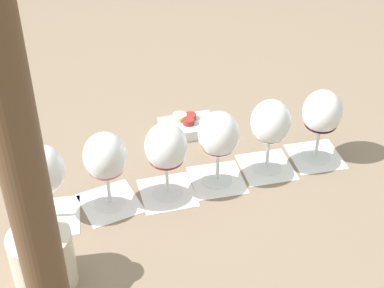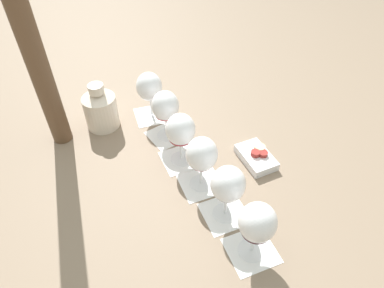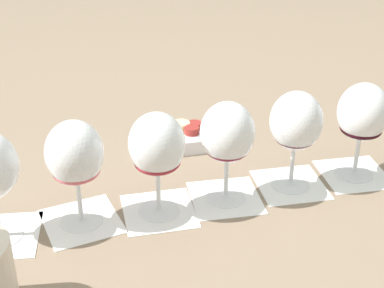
# 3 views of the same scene
# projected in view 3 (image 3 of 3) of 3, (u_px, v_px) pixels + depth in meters

# --- Properties ---
(ground_plane) EXTENTS (8.00, 8.00, 0.00)m
(ground_plane) POSITION_uv_depth(u_px,v_px,m) (192.00, 202.00, 1.00)
(ground_plane) COLOR #7F6B56
(tasting_card_0) EXTENTS (0.15, 0.16, 0.00)m
(tasting_card_0) POSITION_uv_depth(u_px,v_px,m) (1.00, 236.00, 0.91)
(tasting_card_0) COLOR white
(tasting_card_0) RESTS_ON ground_plane
(tasting_card_1) EXTENTS (0.17, 0.17, 0.00)m
(tasting_card_1) POSITION_uv_depth(u_px,v_px,m) (82.00, 221.00, 0.95)
(tasting_card_1) COLOR white
(tasting_card_1) RESTS_ON ground_plane
(tasting_card_2) EXTENTS (0.16, 0.16, 0.00)m
(tasting_card_2) POSITION_uv_depth(u_px,v_px,m) (159.00, 211.00, 0.97)
(tasting_card_2) COLOR white
(tasting_card_2) RESTS_ON ground_plane
(tasting_card_3) EXTENTS (0.16, 0.16, 0.00)m
(tasting_card_3) POSITION_uv_depth(u_px,v_px,m) (226.00, 198.00, 1.01)
(tasting_card_3) COLOR white
(tasting_card_3) RESTS_ON ground_plane
(tasting_card_4) EXTENTS (0.16, 0.16, 0.00)m
(tasting_card_4) POSITION_uv_depth(u_px,v_px,m) (290.00, 184.00, 1.05)
(tasting_card_4) COLOR white
(tasting_card_4) RESTS_ON ground_plane
(tasting_card_5) EXTENTS (0.16, 0.16, 0.00)m
(tasting_card_5) POSITION_uv_depth(u_px,v_px,m) (354.00, 174.00, 1.08)
(tasting_card_5) COLOR white
(tasting_card_5) RESTS_ON ground_plane
(wine_glass_1) EXTENTS (0.09, 0.09, 0.18)m
(wine_glass_1) POSITION_uv_depth(u_px,v_px,m) (75.00, 157.00, 0.89)
(wine_glass_1) COLOR white
(wine_glass_1) RESTS_ON tasting_card_1
(wine_glass_2) EXTENTS (0.09, 0.09, 0.18)m
(wine_glass_2) POSITION_uv_depth(u_px,v_px,m) (157.00, 148.00, 0.92)
(wine_glass_2) COLOR white
(wine_glass_2) RESTS_ON tasting_card_2
(wine_glass_3) EXTENTS (0.09, 0.09, 0.18)m
(wine_glass_3) POSITION_uv_depth(u_px,v_px,m) (227.00, 137.00, 0.95)
(wine_glass_3) COLOR white
(wine_glass_3) RESTS_ON tasting_card_3
(wine_glass_4) EXTENTS (0.09, 0.09, 0.18)m
(wine_glass_4) POSITION_uv_depth(u_px,v_px,m) (296.00, 125.00, 0.99)
(wine_glass_4) COLOR white
(wine_glass_4) RESTS_ON tasting_card_4
(wine_glass_5) EXTENTS (0.09, 0.09, 0.18)m
(wine_glass_5) POSITION_uv_depth(u_px,v_px,m) (363.00, 116.00, 1.02)
(wine_glass_5) COLOR white
(wine_glass_5) RESTS_ON tasting_card_5
(snack_dish) EXTENTS (0.16, 0.14, 0.04)m
(snack_dish) POSITION_uv_depth(u_px,v_px,m) (190.00, 137.00, 1.17)
(snack_dish) COLOR silver
(snack_dish) RESTS_ON ground_plane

